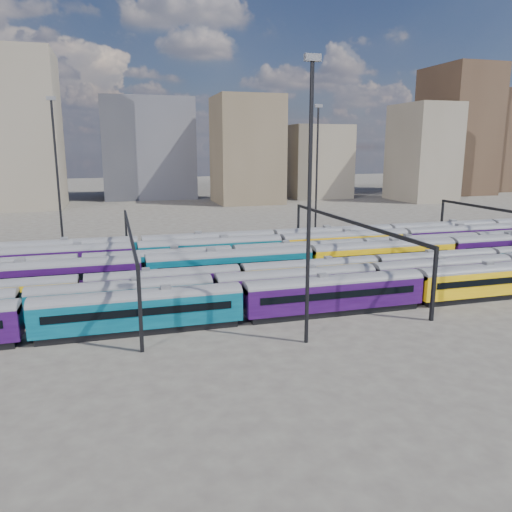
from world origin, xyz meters
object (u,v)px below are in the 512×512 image
object	(u,v)px
rake_0	(335,290)
mast_2	(309,194)
rake_2	(240,275)
rake_1	(372,275)

from	to	relation	value
rake_0	mast_2	world-z (taller)	mast_2
rake_2	rake_0	bearing A→B (deg)	-50.85
rake_1	mast_2	size ratio (longest dim) A/B	4.62
rake_0	rake_1	world-z (taller)	rake_0
mast_2	rake_1	bearing A→B (deg)	41.92
rake_1	rake_0	bearing A→B (deg)	-145.67
rake_1	mast_2	xyz separation A→B (m)	(-13.37, -12.00, 11.42)
rake_2	mast_2	world-z (taller)	mast_2
mast_2	rake_2	bearing A→B (deg)	97.03
rake_0	mast_2	xyz separation A→B (m)	(-6.04, -7.00, 11.28)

